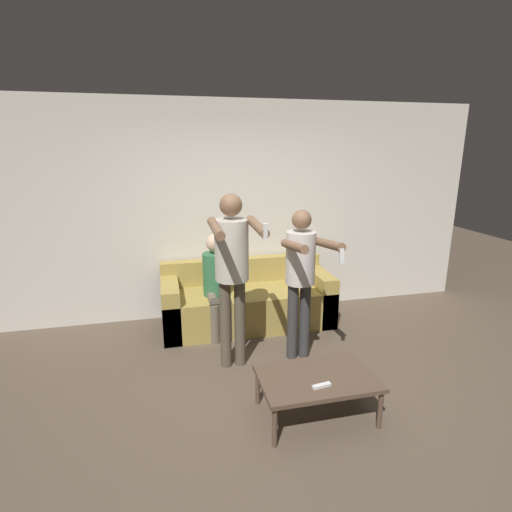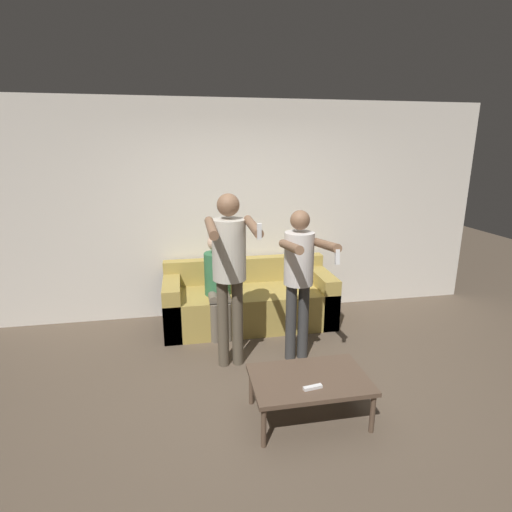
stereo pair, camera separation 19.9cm
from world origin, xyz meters
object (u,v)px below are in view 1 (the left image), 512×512
at_px(couch, 247,302).
at_px(person_standing_right, 301,270).
at_px(coffee_table, 317,380).
at_px(remote_on_table, 322,386).
at_px(person_seated, 217,280).
at_px(person_standing_left, 232,261).

height_order(couch, person_standing_right, person_standing_right).
xyz_separation_m(coffee_table, remote_on_table, (-0.02, -0.15, 0.05)).
bearing_deg(remote_on_table, couch, 94.19).
relative_size(couch, person_seated, 1.73).
bearing_deg(person_standing_right, couch, 109.67).
bearing_deg(person_seated, person_standing_left, -86.76).
bearing_deg(couch, person_standing_left, -109.75).
relative_size(person_standing_left, person_seated, 1.46).
height_order(person_seated, remote_on_table, person_seated).
bearing_deg(couch, remote_on_table, -85.81).
relative_size(person_seated, coffee_table, 1.27).
xyz_separation_m(person_standing_right, coffee_table, (-0.17, -0.91, -0.64)).
bearing_deg(couch, coffee_table, -84.75).
height_order(person_standing_left, remote_on_table, person_standing_left).
bearing_deg(person_standing_right, coffee_table, -100.62).
bearing_deg(person_seated, couch, 22.82).
relative_size(couch, person_standing_left, 1.19).
bearing_deg(remote_on_table, person_standing_left, 114.68).
bearing_deg(coffee_table, couch, 95.25).
xyz_separation_m(person_standing_right, remote_on_table, (-0.20, -1.07, -0.59)).
relative_size(person_standing_left, person_standing_right, 1.11).
bearing_deg(remote_on_table, person_seated, 106.07).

